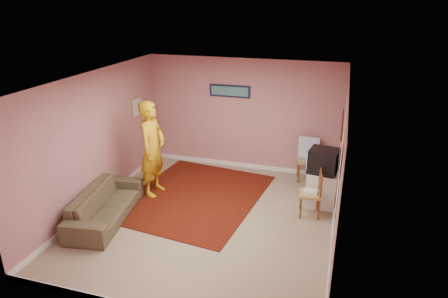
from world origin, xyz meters
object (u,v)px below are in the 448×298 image
(tv_cabinet, at_px, (321,188))
(person, at_px, (152,149))
(chair_a, at_px, (308,155))
(crt_tv, at_px, (323,161))
(chair_b, at_px, (311,188))
(sofa, at_px, (105,205))

(tv_cabinet, height_order, person, person)
(tv_cabinet, relative_size, chair_a, 1.34)
(crt_tv, height_order, chair_a, crt_tv)
(tv_cabinet, bearing_deg, chair_b, -110.11)
(chair_a, relative_size, sofa, 0.27)
(crt_tv, height_order, person, person)
(person, bearing_deg, crt_tv, -79.91)
(tv_cabinet, relative_size, person, 0.36)
(crt_tv, relative_size, chair_a, 1.14)
(chair_a, relative_size, chair_b, 1.09)
(crt_tv, distance_m, sofa, 4.16)
(chair_a, distance_m, sofa, 4.38)
(crt_tv, distance_m, person, 3.38)
(crt_tv, xyz_separation_m, sofa, (-3.74, -1.70, -0.65))
(crt_tv, height_order, sofa, crt_tv)
(crt_tv, bearing_deg, chair_a, 118.19)
(sofa, distance_m, person, 1.46)
(sofa, height_order, person, person)
(chair_b, relative_size, sofa, 0.24)
(tv_cabinet, bearing_deg, chair_a, 109.08)
(tv_cabinet, xyz_separation_m, sofa, (-3.75, -1.70, -0.06))
(chair_a, bearing_deg, sofa, -150.77)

